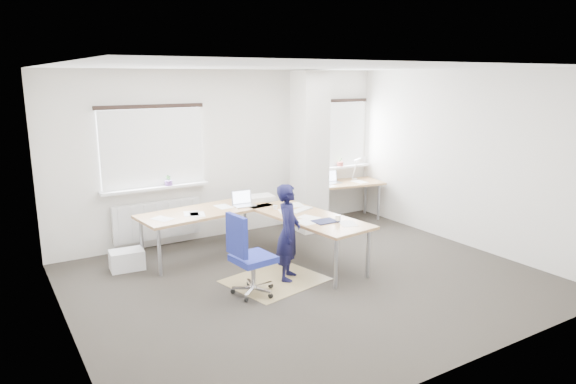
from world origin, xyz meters
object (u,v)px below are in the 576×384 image
task_chair (251,272)px  desk_side (345,184)px  person (288,232)px  desk_main (259,215)px

task_chair → desk_side: bearing=28.4°
person → desk_main: bearing=40.0°
desk_main → task_chair: (-0.70, -1.08, -0.39)m
desk_side → person: 3.15m
desk_main → person: bearing=-98.3°
desk_side → person: person is taller
desk_main → desk_side: size_ratio=1.79×
task_chair → person: (0.68, 0.20, 0.36)m
desk_side → task_chair: desk_side is taller
desk_side → person: (-2.47, -1.95, -0.03)m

